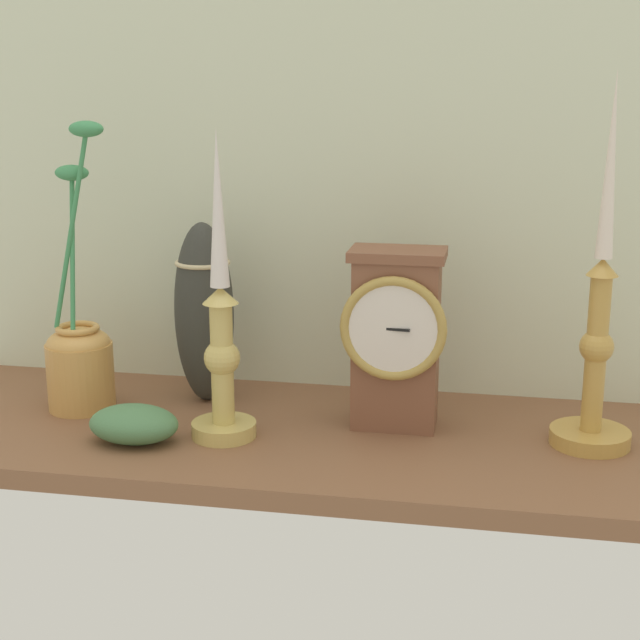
# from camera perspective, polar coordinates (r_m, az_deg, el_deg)

# --- Properties ---
(ground_plane) EXTENTS (1.00, 0.36, 0.02)m
(ground_plane) POSITION_cam_1_polar(r_m,az_deg,el_deg) (1.19, -1.82, -7.03)
(ground_plane) COLOR brown
(back_wall) EXTENTS (1.20, 0.02, 0.65)m
(back_wall) POSITION_cam_1_polar(r_m,az_deg,el_deg) (1.29, -0.14, 10.14)
(back_wall) COLOR beige
(back_wall) RESTS_ON ground_plane
(mantel_clock) EXTENTS (0.13, 0.08, 0.22)m
(mantel_clock) POSITION_cam_1_polar(r_m,az_deg,el_deg) (1.16, 4.54, -1.00)
(mantel_clock) COLOR brown
(mantel_clock) RESTS_ON ground_plane
(candlestick_tall_left) EXTENTS (0.09, 0.09, 0.43)m
(candlestick_tall_left) POSITION_cam_1_polar(r_m,az_deg,el_deg) (1.14, 16.18, -1.43)
(candlestick_tall_left) COLOR #C29444
(candlestick_tall_left) RESTS_ON ground_plane
(candlestick_tall_center) EXTENTS (0.08, 0.08, 0.37)m
(candlestick_tall_center) POSITION_cam_1_polar(r_m,az_deg,el_deg) (1.13, -5.89, -1.20)
(candlestick_tall_center) COLOR tan
(candlestick_tall_center) RESTS_ON ground_plane
(brass_vase_jar) EXTENTS (0.09, 0.09, 0.37)m
(brass_vase_jar) POSITION_cam_1_polar(r_m,az_deg,el_deg) (1.27, -14.14, -1.95)
(brass_vase_jar) COLOR tan
(brass_vase_jar) RESTS_ON ground_plane
(tall_ceramic_vase) EXTENTS (0.08, 0.08, 0.24)m
(tall_ceramic_vase) POSITION_cam_1_polar(r_m,az_deg,el_deg) (1.26, -6.93, 0.48)
(tall_ceramic_vase) COLOR #32332D
(tall_ceramic_vase) RESTS_ON ground_plane
(ivy_sprig) EXTENTS (0.11, 0.08, 0.04)m
(ivy_sprig) POSITION_cam_1_polar(r_m,az_deg,el_deg) (1.15, -11.05, -6.11)
(ivy_sprig) COLOR #4D7D4F
(ivy_sprig) RESTS_ON ground_plane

